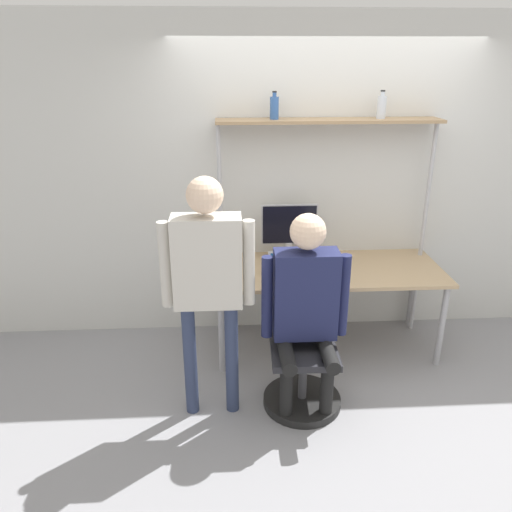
{
  "coord_description": "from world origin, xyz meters",
  "views": [
    {
      "loc": [
        -0.81,
        -3.32,
        2.34
      ],
      "look_at": [
        -0.62,
        -0.16,
        1.09
      ],
      "focal_mm": 35.0,
      "sensor_mm": 36.0,
      "label": 1
    }
  ],
  "objects_px": {
    "monitor": "(289,229)",
    "person_seated": "(306,299)",
    "bottle_blue": "(274,107)",
    "laptop": "(287,272)",
    "cell_phone": "(314,278)",
    "bottle_clear": "(382,107)",
    "person_standing": "(208,270)",
    "office_chair": "(302,367)"
  },
  "relations": [
    {
      "from": "office_chair",
      "to": "person_seated",
      "type": "height_order",
      "value": "person_seated"
    },
    {
      "from": "laptop",
      "to": "bottle_blue",
      "type": "height_order",
      "value": "bottle_blue"
    },
    {
      "from": "cell_phone",
      "to": "person_seated",
      "type": "xyz_separation_m",
      "value": [
        -0.16,
        -0.58,
        0.11
      ]
    },
    {
      "from": "cell_phone",
      "to": "laptop",
      "type": "bearing_deg",
      "value": 178.67
    },
    {
      "from": "person_standing",
      "to": "bottle_blue",
      "type": "distance_m",
      "value": 1.48
    },
    {
      "from": "monitor",
      "to": "laptop",
      "type": "relative_size",
      "value": 1.69
    },
    {
      "from": "office_chair",
      "to": "laptop",
      "type": "bearing_deg",
      "value": 96.37
    },
    {
      "from": "cell_phone",
      "to": "bottle_blue",
      "type": "height_order",
      "value": "bottle_blue"
    },
    {
      "from": "laptop",
      "to": "person_seated",
      "type": "height_order",
      "value": "person_seated"
    },
    {
      "from": "person_standing",
      "to": "bottle_blue",
      "type": "bearing_deg",
      "value": 64.02
    },
    {
      "from": "bottle_blue",
      "to": "laptop",
      "type": "bearing_deg",
      "value": -80.67
    },
    {
      "from": "cell_phone",
      "to": "office_chair",
      "type": "height_order",
      "value": "office_chair"
    },
    {
      "from": "person_seated",
      "to": "laptop",
      "type": "bearing_deg",
      "value": 95.78
    },
    {
      "from": "person_seated",
      "to": "bottle_clear",
      "type": "distance_m",
      "value": 1.69
    },
    {
      "from": "monitor",
      "to": "laptop",
      "type": "bearing_deg",
      "value": -98.54
    },
    {
      "from": "person_standing",
      "to": "bottle_clear",
      "type": "xyz_separation_m",
      "value": [
        1.35,
        1.05,
        0.9
      ]
    },
    {
      "from": "laptop",
      "to": "person_seated",
      "type": "distance_m",
      "value": 0.59
    },
    {
      "from": "bottle_clear",
      "to": "monitor",
      "type": "bearing_deg",
      "value": -177.6
    },
    {
      "from": "office_chair",
      "to": "person_seated",
      "type": "xyz_separation_m",
      "value": [
        -0.0,
        -0.04,
        0.57
      ]
    },
    {
      "from": "monitor",
      "to": "bottle_clear",
      "type": "bearing_deg",
      "value": 2.4
    },
    {
      "from": "person_seated",
      "to": "bottle_blue",
      "type": "xyz_separation_m",
      "value": [
        -0.13,
        1.03,
        1.14
      ]
    },
    {
      "from": "monitor",
      "to": "laptop",
      "type": "height_order",
      "value": "monitor"
    },
    {
      "from": "monitor",
      "to": "person_standing",
      "type": "height_order",
      "value": "person_standing"
    },
    {
      "from": "monitor",
      "to": "person_seated",
      "type": "distance_m",
      "value": 1.01
    },
    {
      "from": "person_seated",
      "to": "bottle_blue",
      "type": "bearing_deg",
      "value": 97.33
    },
    {
      "from": "bottle_blue",
      "to": "cell_phone",
      "type": "bearing_deg",
      "value": -57.3
    },
    {
      "from": "laptop",
      "to": "bottle_blue",
      "type": "bearing_deg",
      "value": 99.33
    },
    {
      "from": "person_seated",
      "to": "bottle_clear",
      "type": "xyz_separation_m",
      "value": [
        0.71,
        1.03,
        1.14
      ]
    },
    {
      "from": "office_chair",
      "to": "bottle_blue",
      "type": "bearing_deg",
      "value": 97.72
    },
    {
      "from": "person_standing",
      "to": "person_seated",
      "type": "bearing_deg",
      "value": 2.11
    },
    {
      "from": "monitor",
      "to": "office_chair",
      "type": "relative_size",
      "value": 0.53
    },
    {
      "from": "monitor",
      "to": "person_seated",
      "type": "xyz_separation_m",
      "value": [
        -0.0,
        -1.0,
        -0.15
      ]
    },
    {
      "from": "monitor",
      "to": "bottle_blue",
      "type": "xyz_separation_m",
      "value": [
        -0.14,
        0.03,
        0.99
      ]
    },
    {
      "from": "cell_phone",
      "to": "bottle_blue",
      "type": "relative_size",
      "value": 0.71
    },
    {
      "from": "monitor",
      "to": "laptop",
      "type": "xyz_separation_m",
      "value": [
        -0.06,
        -0.42,
        -0.21
      ]
    },
    {
      "from": "monitor",
      "to": "laptop",
      "type": "distance_m",
      "value": 0.47
    },
    {
      "from": "monitor",
      "to": "cell_phone",
      "type": "relative_size",
      "value": 3.22
    },
    {
      "from": "cell_phone",
      "to": "bottle_clear",
      "type": "xyz_separation_m",
      "value": [
        0.55,
        0.45,
        1.25
      ]
    },
    {
      "from": "laptop",
      "to": "person_seated",
      "type": "relative_size",
      "value": 0.2
    },
    {
      "from": "office_chair",
      "to": "bottle_blue",
      "type": "relative_size",
      "value": 4.38
    },
    {
      "from": "cell_phone",
      "to": "person_seated",
      "type": "height_order",
      "value": "person_seated"
    },
    {
      "from": "bottle_clear",
      "to": "person_standing",
      "type": "bearing_deg",
      "value": -142.15
    }
  ]
}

